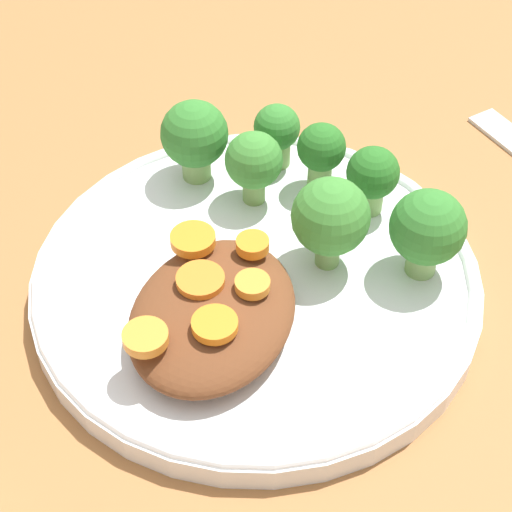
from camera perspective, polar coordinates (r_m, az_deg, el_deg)
ground_plane at (r=0.54m, az=-0.00°, el=-2.34°), size 4.00×4.00×0.00m
plate at (r=0.53m, az=-0.00°, el=-1.55°), size 0.28×0.28×0.02m
stew_mound at (r=0.49m, az=-2.92°, el=-3.88°), size 0.09×0.12×0.03m
broccoli_floret_0 at (r=0.55m, az=-0.14°, el=6.26°), size 0.04×0.04×0.05m
broccoli_floret_1 at (r=0.51m, az=4.99°, el=2.53°), size 0.05×0.05×0.06m
broccoli_floret_2 at (r=0.57m, az=-4.12°, el=7.96°), size 0.05×0.05×0.06m
broccoli_floret_3 at (r=0.51m, az=11.37°, el=1.74°), size 0.05×0.05×0.06m
broccoli_floret_4 at (r=0.57m, az=4.37°, el=6.98°), size 0.03×0.03×0.05m
broccoli_floret_5 at (r=0.55m, az=7.78°, el=5.31°), size 0.03×0.03×0.05m
broccoli_floret_6 at (r=0.59m, az=1.40°, el=8.27°), size 0.03×0.03×0.05m
carrot_slice_0 at (r=0.46m, az=-2.90°, el=-4.55°), size 0.03×0.03×0.01m
carrot_slice_1 at (r=0.46m, az=-7.39°, el=-5.39°), size 0.02×0.02×0.01m
carrot_slice_2 at (r=0.48m, az=-3.73°, el=-1.58°), size 0.03×0.03×0.00m
carrot_slice_3 at (r=0.48m, az=-0.24°, el=-1.89°), size 0.02×0.02×0.01m
carrot_slice_4 at (r=0.51m, az=-4.23°, el=1.12°), size 0.03×0.03×0.01m
carrot_slice_5 at (r=0.50m, az=-0.31°, el=0.79°), size 0.02×0.02×0.01m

